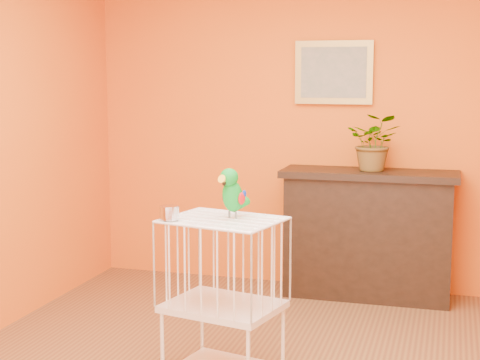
% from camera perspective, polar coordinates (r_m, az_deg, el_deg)
% --- Properties ---
extents(room_shell, '(4.50, 4.50, 4.50)m').
position_cam_1_polar(room_shell, '(3.76, 1.92, 5.90)').
color(room_shell, orange).
rests_on(room_shell, ground).
extents(console_cabinet, '(1.35, 0.48, 1.00)m').
position_cam_1_polar(console_cabinet, '(5.82, 9.89, -4.16)').
color(console_cabinet, black).
rests_on(console_cabinet, ground).
extents(potted_plant, '(0.42, 0.46, 0.34)m').
position_cam_1_polar(potted_plant, '(5.76, 10.45, 2.45)').
color(potted_plant, '#26722D').
rests_on(potted_plant, console_cabinet).
extents(framed_picture, '(0.62, 0.04, 0.50)m').
position_cam_1_polar(framed_picture, '(5.93, 7.28, 8.28)').
color(framed_picture, '#AF8C3E').
rests_on(framed_picture, room_shell).
extents(birdcage, '(0.70, 0.59, 0.94)m').
position_cam_1_polar(birdcage, '(4.18, -1.31, -9.14)').
color(birdcage, white).
rests_on(birdcage, ground).
extents(feed_cup, '(0.11, 0.11, 0.07)m').
position_cam_1_polar(feed_cup, '(4.05, -5.51, -2.52)').
color(feed_cup, silver).
rests_on(feed_cup, birdcage).
extents(parrot, '(0.15, 0.26, 0.29)m').
position_cam_1_polar(parrot, '(4.07, -0.60, -0.97)').
color(parrot, '#59544C').
rests_on(parrot, birdcage).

